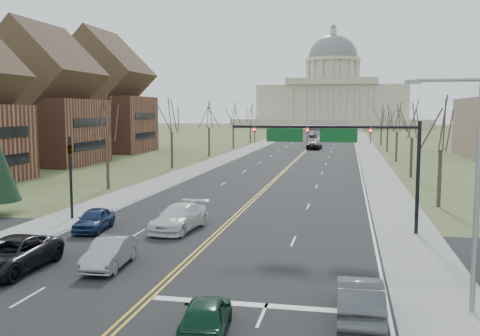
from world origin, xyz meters
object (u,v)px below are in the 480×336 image
at_px(car_far_nb, 314,146).
at_px(car_far_sb, 313,135).
at_px(street_light, 471,179).
at_px(car_nb_inner_lead, 206,315).
at_px(car_nb_outer_lead, 360,298).
at_px(car_sb_outer_second, 94,219).
at_px(car_sb_inner_second, 179,217).
at_px(signal_mast, 338,143).
at_px(car_sb_outer_lead, 11,255).
at_px(car_sb_inner_lead, 110,253).
at_px(signal_left, 70,168).

bearing_deg(car_far_nb, car_far_sb, -80.20).
distance_m(street_light, car_nb_inner_lead, 11.23).
xyz_separation_m(car_nb_outer_lead, car_sb_outer_second, (-16.77, 11.87, -0.06)).
bearing_deg(car_far_sb, car_sb_inner_second, -84.29).
bearing_deg(car_far_sb, car_far_nb, -80.00).
relative_size(signal_mast, car_sb_outer_lead, 2.05).
distance_m(car_nb_outer_lead, car_far_sb, 139.25).
relative_size(car_far_nb, car_far_sb, 1.24).
bearing_deg(car_far_nb, car_sb_inner_lead, 92.48).
distance_m(car_sb_outer_lead, car_sb_outer_second, 9.10).
xyz_separation_m(signal_mast, car_far_sb, (-9.47, 123.72, -4.98)).
distance_m(car_nb_outer_lead, car_sb_inner_lead, 12.92).
distance_m(signal_left, street_light, 27.78).
bearing_deg(street_light, car_sb_outer_second, 153.82).
bearing_deg(signal_mast, car_sb_outer_second, -168.23).
bearing_deg(car_nb_outer_lead, street_light, -159.47).
bearing_deg(signal_mast, car_sb_inner_second, -168.98).
distance_m(car_nb_outer_lead, car_far_nb, 89.48).
relative_size(car_nb_outer_lead, car_far_sb, 1.07).
relative_size(signal_mast, car_far_nb, 2.17).
bearing_deg(car_sb_inner_second, signal_mast, 18.02).
bearing_deg(car_sb_outer_second, car_sb_outer_lead, -94.61).
distance_m(signal_left, car_far_sb, 124.12).
height_order(car_sb_inner_lead, car_far_sb, car_far_sb).
height_order(car_nb_outer_lead, car_far_sb, car_nb_outer_lead).
bearing_deg(car_sb_outer_lead, street_light, -3.14).
height_order(street_light, car_nb_outer_lead, street_light).
relative_size(street_light, car_far_nb, 1.62).
xyz_separation_m(car_sb_outer_lead, car_sb_inner_second, (5.23, 10.37, 0.01)).
bearing_deg(car_nb_outer_lead, car_sb_inner_lead, -20.98).
bearing_deg(signal_left, car_sb_outer_lead, -73.86).
distance_m(car_sb_outer_second, car_far_sb, 127.11).
height_order(signal_mast, car_far_nb, signal_mast).
xyz_separation_m(signal_left, car_sb_outer_lead, (3.57, -12.35, -2.88)).
distance_m(signal_left, car_sb_inner_lead, 13.71).
distance_m(street_light, car_far_sb, 138.09).
relative_size(car_sb_outer_second, car_far_nb, 0.77).
xyz_separation_m(car_nb_inner_lead, car_far_sb, (-5.36, 141.40, 0.07)).
bearing_deg(street_light, car_far_sb, 96.14).
bearing_deg(car_sb_outer_second, car_far_nb, 77.15).
bearing_deg(car_sb_inner_lead, signal_mast, 40.74).
distance_m(car_sb_outer_lead, car_far_nb, 86.92).
bearing_deg(car_nb_inner_lead, signal_mast, -110.63).
bearing_deg(signal_left, car_sb_inner_lead, -53.28).
bearing_deg(car_far_nb, signal_mast, 100.45).
height_order(signal_left, car_sb_outer_lead, signal_left).
relative_size(signal_left, car_nb_inner_lead, 1.46).
bearing_deg(signal_mast, signal_left, 180.00).
height_order(car_nb_inner_lead, car_sb_outer_lead, car_sb_outer_lead).
bearing_deg(car_sb_inner_second, car_sb_outer_second, -159.84).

